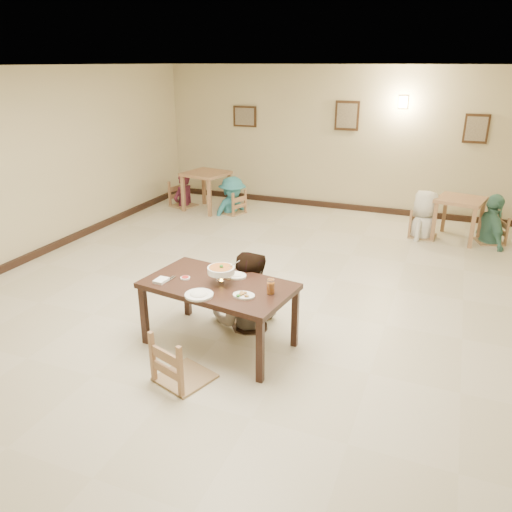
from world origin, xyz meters
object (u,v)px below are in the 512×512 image
at_px(bg_table_left, 206,179).
at_px(bg_table_right, 460,206).
at_px(bg_chair_ll, 183,183).
at_px(bg_chair_lr, 232,192).
at_px(curry_warmer, 221,270).
at_px(bg_chair_rr, 493,217).
at_px(bg_diner_b, 232,177).
at_px(bg_diner_a, 182,172).
at_px(bg_chair_rl, 425,211).
at_px(bg_diner_d, 497,194).
at_px(bg_diner_c, 428,191).
at_px(main_table, 218,290).
at_px(drink_glass, 271,287).
at_px(chair_far, 247,284).
at_px(main_diner, 247,252).
at_px(chair_near, 182,334).

distance_m(bg_table_left, bg_table_right, 5.12).
height_order(bg_chair_ll, bg_chair_lr, bg_chair_ll).
bearing_deg(curry_warmer, bg_chair_rr, 58.92).
xyz_separation_m(bg_chair_ll, bg_diner_b, (1.25, -0.10, 0.26)).
bearing_deg(curry_warmer, bg_diner_a, 123.71).
bearing_deg(bg_chair_rl, bg_diner_d, -79.48).
bearing_deg(bg_diner_b, bg_diner_c, -66.02).
bearing_deg(main_table, drink_glass, 5.60).
height_order(chair_far, bg_table_right, chair_far).
distance_m(bg_chair_ll, bg_diner_c, 5.19).
bearing_deg(bg_table_left, bg_diner_a, 173.07).
height_order(bg_diner_a, bg_diner_c, bg_diner_c).
distance_m(bg_diner_b, bg_diner_c, 3.93).
bearing_deg(drink_glass, bg_chair_rl, 75.69).
xyz_separation_m(main_diner, bg_chair_rl, (1.77, 4.24, -0.45)).
bearing_deg(bg_diner_d, bg_chair_rl, 76.53).
relative_size(bg_chair_lr, bg_chair_rr, 1.01).
height_order(chair_far, drink_glass, chair_far).
height_order(chair_near, curry_warmer, chair_near).
bearing_deg(bg_diner_a, bg_chair_rl, 102.80).
height_order(bg_table_right, bg_diner_c, bg_diner_c).
bearing_deg(bg_table_left, chair_far, -57.29).
bearing_deg(main_diner, bg_chair_rr, -135.79).
relative_size(bg_table_right, bg_chair_ll, 0.88).
bearing_deg(curry_warmer, bg_diner_c, 69.19).
bearing_deg(bg_table_right, bg_table_left, 179.42).
height_order(curry_warmer, bg_chair_ll, bg_chair_ll).
relative_size(chair_far, main_diner, 0.51).
height_order(curry_warmer, bg_diner_b, bg_diner_b).
distance_m(main_diner, bg_diner_b, 4.84).
relative_size(main_table, bg_chair_rl, 1.76).
height_order(bg_chair_lr, bg_chair_rl, bg_chair_rl).
bearing_deg(bg_table_right, bg_diner_c, -173.47).
bearing_deg(bg_table_left, main_diner, -57.48).
bearing_deg(drink_glass, bg_chair_ll, 127.92).
relative_size(bg_table_left, bg_diner_a, 0.64).
bearing_deg(bg_chair_rr, bg_diner_b, -108.35).
xyz_separation_m(curry_warmer, bg_chair_rl, (1.83, 4.82, -0.43)).
height_order(bg_chair_rl, bg_diner_c, bg_diner_c).
xyz_separation_m(chair_far, bg_chair_rl, (1.81, 4.15, 0.01)).
bearing_deg(curry_warmer, drink_glass, -3.76).
bearing_deg(bg_table_left, bg_chair_ll, 173.07).
xyz_separation_m(bg_chair_lr, bg_diner_c, (3.92, -0.10, 0.40)).
relative_size(bg_diner_a, bg_diner_b, 0.98).
bearing_deg(bg_chair_rr, bg_chair_ll, -109.29).
relative_size(drink_glass, bg_diner_c, 0.09).
relative_size(bg_table_right, bg_chair_rl, 0.94).
bearing_deg(bg_chair_ll, main_table, -131.36).
bearing_deg(bg_diner_d, main_diner, 126.63).
bearing_deg(chair_near, bg_diner_c, -90.15).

